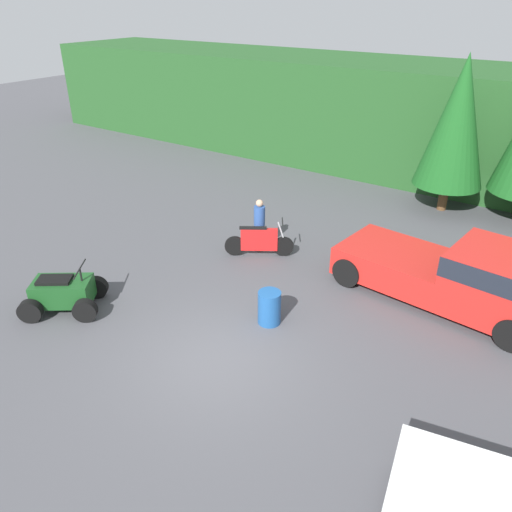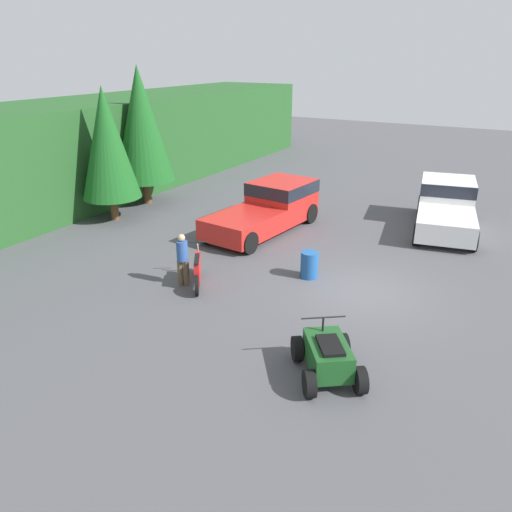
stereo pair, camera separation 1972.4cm
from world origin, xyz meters
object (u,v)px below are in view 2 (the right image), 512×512
object	(u,v)px
dirt_bike	(198,270)
rider_person	(183,258)
steel_barrel	(309,265)
pickup_truck_red	(270,206)
quad_atv	(328,357)
pickup_truck_second	(446,204)

from	to	relation	value
dirt_bike	rider_person	world-z (taller)	rider_person
dirt_bike	steel_barrel	xyz separation A→B (m)	(2.24, -2.86, -0.05)
pickup_truck_red	quad_atv	xyz separation A→B (m)	(-8.53, -5.97, -0.49)
quad_atv	rider_person	xyz separation A→B (m)	(2.27, 5.77, 0.44)
pickup_truck_red	dirt_bike	bearing A→B (deg)	-167.94
pickup_truck_second	rider_person	distance (m)	11.81
pickup_truck_second	quad_atv	world-z (taller)	pickup_truck_second
steel_barrel	pickup_truck_red	bearing A→B (deg)	42.46
quad_atv	steel_barrel	distance (m)	5.39
pickup_truck_second	steel_barrel	bearing A→B (deg)	148.86
dirt_bike	pickup_truck_red	bearing A→B (deg)	-27.52
pickup_truck_red	pickup_truck_second	bearing A→B (deg)	-52.32
pickup_truck_second	dirt_bike	xyz separation A→B (m)	(-9.84, 5.76, -0.48)
dirt_bike	quad_atv	bearing A→B (deg)	-148.10
quad_atv	pickup_truck_red	bearing A→B (deg)	-0.77
dirt_bike	quad_atv	xyz separation A→B (m)	(-2.52, -5.39, -0.00)
rider_person	steel_barrel	distance (m)	4.11
rider_person	steel_barrel	size ratio (longest dim) A/B	1.94
dirt_bike	steel_barrel	bearing A→B (deg)	-84.98
pickup_truck_red	pickup_truck_second	xyz separation A→B (m)	(3.83, -6.34, -0.00)
dirt_bike	steel_barrel	distance (m)	3.64
pickup_truck_red	steel_barrel	bearing A→B (deg)	-131.02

